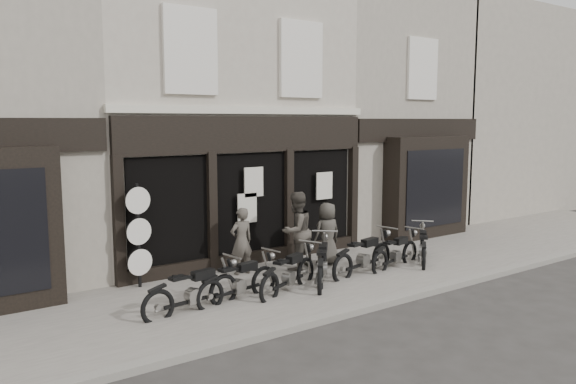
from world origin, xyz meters
TOP-DOWN VIEW (x-y plane):
  - ground_plane at (0.00, 0.00)m, footprint 90.00×90.00m
  - pavement at (0.00, 0.90)m, footprint 30.00×4.20m
  - kerb at (0.00, -1.25)m, footprint 30.00×0.25m
  - central_building at (0.00, 5.95)m, footprint 7.30×6.22m
  - neighbour_right at (6.35, 5.90)m, footprint 5.60×6.73m
  - filler_right at (14.50, 6.00)m, footprint 11.00×6.00m
  - motorcycle_0 at (-2.83, 0.50)m, footprint 2.20×0.62m
  - motorcycle_1 at (-1.75, 0.60)m, footprint 2.12×0.69m
  - motorcycle_2 at (-0.56, 0.48)m, footprint 2.05×1.13m
  - motorcycle_3 at (0.47, 0.59)m, footprint 1.76×1.90m
  - motorcycle_4 at (1.75, 0.59)m, footprint 2.31×0.81m
  - motorcycle_5 at (2.82, 0.55)m, footprint 2.06×0.76m
  - motorcycle_6 at (3.84, 0.55)m, footprint 1.75×1.65m
  - man_left at (-0.74, 2.18)m, footprint 0.60×0.40m
  - man_centre at (0.60, 1.77)m, footprint 1.09×0.94m
  - man_right at (1.53, 1.72)m, footprint 0.79×0.53m
  - advert_sign_post at (-3.13, 2.56)m, footprint 0.59×0.38m

SIDE VIEW (x-z plane):
  - ground_plane at x=0.00m, z-range 0.00..0.00m
  - pavement at x=0.00m, z-range 0.00..0.12m
  - kerb at x=0.00m, z-range 0.00..0.13m
  - motorcycle_5 at x=2.82m, z-range -0.10..0.90m
  - motorcycle_1 at x=-1.75m, z-range -0.10..0.91m
  - motorcycle_6 at x=3.84m, z-range -0.11..0.93m
  - motorcycle_2 at x=-0.56m, z-range -0.11..0.94m
  - motorcycle_0 at x=-2.83m, z-range -0.11..0.95m
  - motorcycle_4 at x=1.75m, z-range -0.11..1.00m
  - motorcycle_3 at x=0.47m, z-range -0.11..1.00m
  - man_right at x=1.53m, z-range 0.12..1.72m
  - man_left at x=-0.74m, z-range 0.12..1.74m
  - man_centre at x=0.60m, z-range 0.12..2.06m
  - advert_sign_post at x=-3.13m, z-range -0.03..2.41m
  - neighbour_right at x=6.35m, z-range -0.13..8.21m
  - central_building at x=0.00m, z-range -0.09..8.25m
  - filler_right at x=14.50m, z-range 0.00..8.20m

